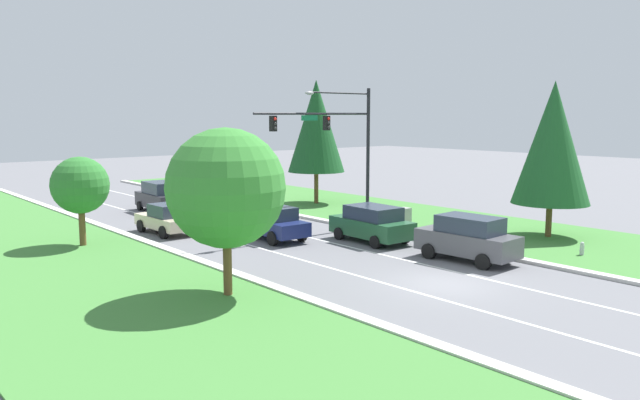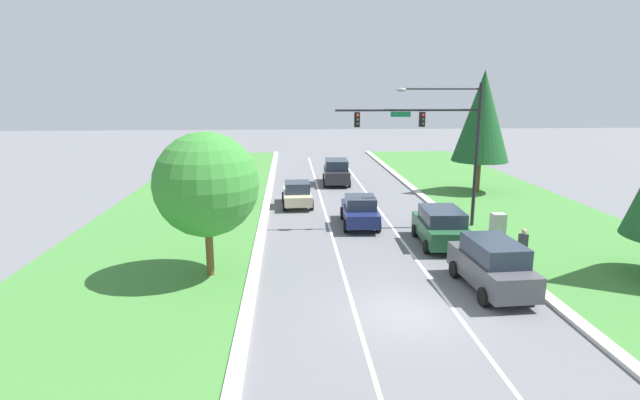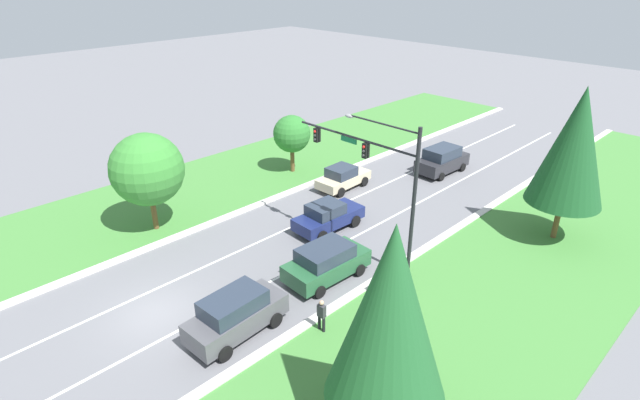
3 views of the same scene
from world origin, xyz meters
The scene contains 18 objects.
ground_plane centered at (0.00, 0.00, 0.00)m, with size 160.00×160.00×0.00m, color slate.
curb_strip_right centered at (5.65, 0.00, 0.07)m, with size 0.50×90.00×0.15m.
curb_strip_left centered at (-5.65, 0.00, 0.07)m, with size 0.50×90.00×0.15m.
grass_verge_left centered at (-10.90, 0.00, 0.04)m, with size 10.00×90.00×0.08m.
lane_stripe_inner_left centered at (-1.80, 0.00, 0.00)m, with size 0.14×81.00×0.01m.
lane_stripe_inner_right centered at (1.80, 0.00, 0.00)m, with size 0.14×81.00×0.01m.
traffic_signal_mast centered at (4.14, 10.99, 5.40)m, with size 8.07×0.41×8.10m.
navy_sedan centered at (-0.02, 11.57, 0.90)m, with size 2.20×4.64×1.78m.
graphite_suv centered at (3.82, 1.87, 1.06)m, with size 2.25×4.72×2.07m.
champagne_sedan centered at (-3.56, 16.75, 0.84)m, with size 2.11×4.28×1.69m.
charcoal_suv centered at (-0.17, 24.41, 1.04)m, with size 2.36×4.63×2.06m.
forest_suv centered at (3.59, 7.76, 0.98)m, with size 2.42×4.67×1.89m.
utility_cabinet centered at (6.90, 8.56, 0.69)m, with size 0.70×0.60×1.38m.
pedestrian centered at (6.38, 4.62, 0.94)m, with size 0.40×0.24×1.69m.
conifer_near_right_tree centered at (10.27, 20.34, 5.77)m, with size 4.19×4.19×9.13m.
oak_near_left_tree centered at (-7.46, 4.05, 3.98)m, with size 4.31×4.31×6.14m.
conifer_far_right_tree centered at (11.60, 2.37, 5.11)m, with size 4.06×4.06×8.37m.
oak_far_left_tree centered at (-8.42, 16.22, 3.10)m, with size 2.84×2.84×4.54m.
Camera 3 is at (18.78, -7.82, 15.01)m, focal length 28.00 mm.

